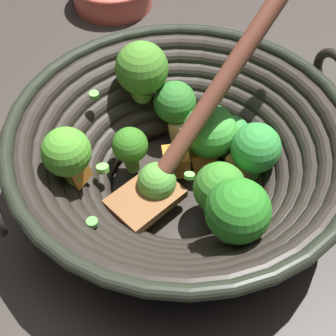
% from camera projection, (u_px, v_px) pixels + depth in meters
% --- Properties ---
extents(ground_plane, '(4.00, 4.00, 0.00)m').
position_uv_depth(ground_plane, '(180.00, 192.00, 0.55)').
color(ground_plane, '#332D28').
extents(wok, '(0.38, 0.34, 0.24)m').
position_uv_depth(wok, '(182.00, 152.00, 0.50)').
color(wok, black).
rests_on(wok, ground).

